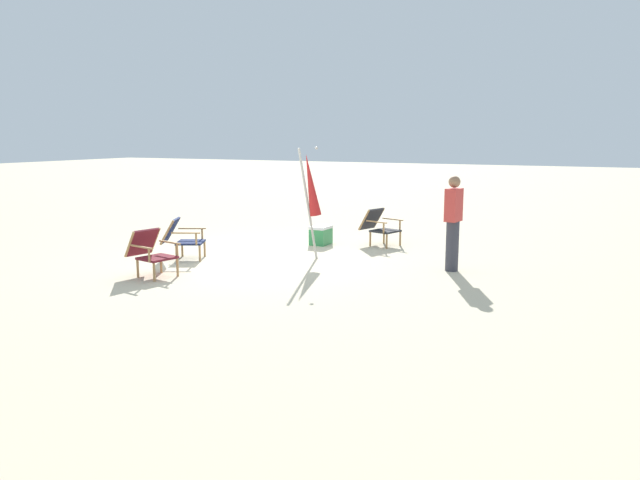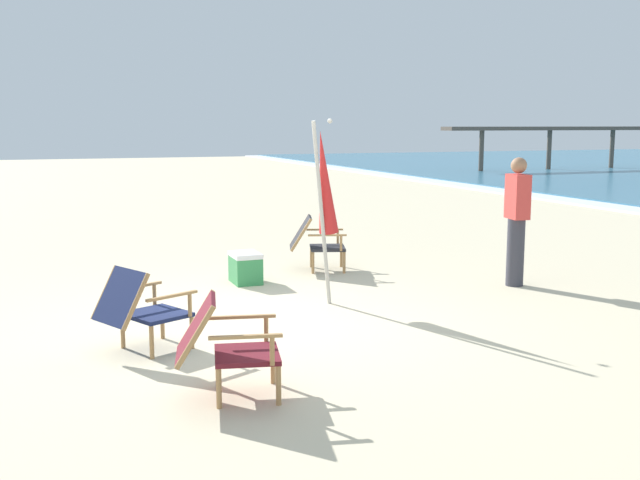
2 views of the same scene
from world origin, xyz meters
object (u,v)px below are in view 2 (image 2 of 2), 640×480
at_px(umbrella_furled_red, 324,184).
at_px(cooler_box, 245,268).
at_px(beach_chair_back_left, 224,343).
at_px(person_near_chairs, 517,220).
at_px(beach_chair_back_right, 315,241).
at_px(beach_chair_front_right, 140,307).

bearing_deg(umbrella_furled_red, cooler_box, -161.02).
bearing_deg(beach_chair_back_left, cooler_box, 162.61).
distance_m(beach_chair_back_left, person_near_chairs, 5.10).
bearing_deg(umbrella_furled_red, beach_chair_back_right, 162.40).
bearing_deg(umbrella_furled_red, person_near_chairs, 92.68).
height_order(umbrella_furled_red, cooler_box, umbrella_furled_red).
xyz_separation_m(beach_chair_back_right, umbrella_furled_red, (1.97, -0.63, 0.96)).
relative_size(beach_chair_front_right, person_near_chairs, 0.57).
relative_size(beach_chair_back_left, beach_chair_front_right, 0.94).
bearing_deg(beach_chair_back_left, beach_chair_back_right, 151.67).
relative_size(beach_chair_front_right, cooler_box, 1.91).
bearing_deg(person_near_chairs, beach_chair_back_right, -132.34).
xyz_separation_m(beach_chair_back_right, person_near_chairs, (1.85, 2.03, 0.42)).
bearing_deg(umbrella_furled_red, beach_chair_front_right, -63.81).
relative_size(umbrella_furled_red, cooler_box, 4.30).
relative_size(beach_chair_back_right, person_near_chairs, 0.56).
bearing_deg(beach_chair_back_left, person_near_chairs, 120.14).
xyz_separation_m(beach_chair_back_left, umbrella_furled_red, (-2.43, 1.75, 0.96)).
height_order(beach_chair_back_left, person_near_chairs, person_near_chairs).
xyz_separation_m(beach_chair_back_left, beach_chair_back_right, (-4.40, 2.37, -0.00)).
distance_m(beach_chair_back_left, cooler_box, 4.12).
height_order(beach_chair_front_right, beach_chair_back_right, beach_chair_front_right).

